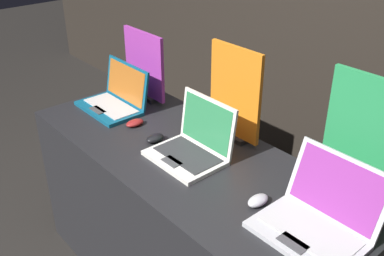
% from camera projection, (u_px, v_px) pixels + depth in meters
% --- Properties ---
extents(display_counter, '(1.80, 0.71, 0.86)m').
position_uv_depth(display_counter, '(190.00, 227.00, 2.28)').
color(display_counter, black).
rests_on(display_counter, ground_plane).
extents(laptop_front, '(0.38, 0.27, 0.24)m').
position_uv_depth(laptop_front, '(116.00, 98.00, 2.49)').
color(laptop_front, '#0F5170').
rests_on(laptop_front, display_counter).
extents(mouse_front, '(0.06, 0.10, 0.03)m').
position_uv_depth(mouse_front, '(135.00, 123.00, 2.32)').
color(mouse_front, maroon).
rests_on(mouse_front, display_counter).
extents(promo_stand_front, '(0.34, 0.07, 0.40)m').
position_uv_depth(promo_stand_front, '(144.00, 67.00, 2.55)').
color(promo_stand_front, black).
rests_on(promo_stand_front, display_counter).
extents(laptop_middle, '(0.34, 0.28, 0.26)m').
position_uv_depth(laptop_middle, '(194.00, 144.00, 2.04)').
color(laptop_middle, silver).
rests_on(laptop_middle, display_counter).
extents(mouse_middle, '(0.06, 0.10, 0.04)m').
position_uv_depth(mouse_middle, '(155.00, 138.00, 2.18)').
color(mouse_middle, black).
rests_on(mouse_middle, display_counter).
extents(promo_stand_middle, '(0.31, 0.07, 0.47)m').
position_uv_depth(promo_stand_middle, '(235.00, 96.00, 2.11)').
color(promo_stand_middle, black).
rests_on(promo_stand_middle, display_counter).
extents(laptop_back, '(0.38, 0.34, 0.26)m').
position_uv_depth(laptop_back, '(318.00, 217.00, 1.60)').
color(laptop_back, '#B7B7BC').
rests_on(laptop_back, display_counter).
extents(mouse_back, '(0.06, 0.10, 0.04)m').
position_uv_depth(mouse_back, '(258.00, 201.00, 1.74)').
color(mouse_back, '#B2B2B7').
rests_on(mouse_back, display_counter).
extents(promo_stand_back, '(0.33, 0.07, 0.53)m').
position_uv_depth(promo_stand_back, '(364.00, 147.00, 1.64)').
color(promo_stand_back, black).
rests_on(promo_stand_back, display_counter).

